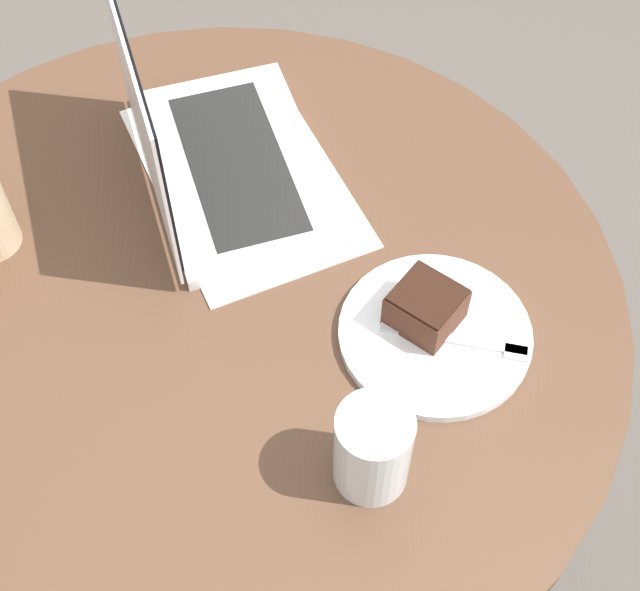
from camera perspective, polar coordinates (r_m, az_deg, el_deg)
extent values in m
plane|color=#4C4742|center=(1.76, -4.52, -14.41)|extent=(12.00, 12.00, 0.00)
cylinder|color=#4C3323|center=(1.75, -4.54, -14.30)|extent=(0.57, 0.57, 0.02)
cylinder|color=#4C3323|center=(1.42, -5.51, -8.97)|extent=(0.12, 0.12, 0.71)
cylinder|color=#4C3323|center=(1.10, -7.01, -0.36)|extent=(1.01, 1.01, 0.03)
cube|color=#472D1E|center=(1.84, -19.02, -0.36)|extent=(0.05, 0.05, 0.43)
cube|color=white|center=(1.20, -4.91, 7.65)|extent=(0.43, 0.36, 0.00)
cylinder|color=silver|center=(1.05, 7.36, -2.44)|extent=(0.23, 0.23, 0.01)
cube|color=#472619|center=(1.03, 6.78, -0.79)|extent=(0.08, 0.08, 0.05)
cube|color=black|center=(1.01, 6.92, 0.05)|extent=(0.08, 0.07, 0.00)
cube|color=silver|center=(1.04, 8.52, -2.77)|extent=(0.15, 0.10, 0.00)
cube|color=silver|center=(1.04, 12.49, -3.45)|extent=(0.04, 0.04, 0.00)
cylinder|color=silver|center=(0.91, 3.39, -9.78)|extent=(0.08, 0.08, 0.11)
cube|color=silver|center=(1.21, -5.31, 8.21)|extent=(0.41, 0.36, 0.02)
cube|color=black|center=(1.20, -5.35, 8.53)|extent=(0.31, 0.25, 0.00)
cube|color=silver|center=(1.11, -11.56, 11.40)|extent=(0.31, 0.18, 0.24)
cube|color=black|center=(1.11, -11.35, 11.45)|extent=(0.29, 0.17, 0.22)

